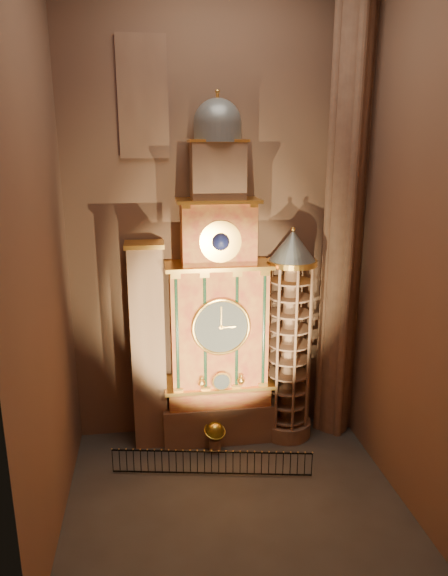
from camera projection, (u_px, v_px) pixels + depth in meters
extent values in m
plane|color=#383330|center=(234.00, 498.00, 21.75)|extent=(14.00, 14.00, 0.00)
plane|color=brown|center=(215.00, 220.00, 24.56)|extent=(22.00, 0.00, 22.00)
plane|color=brown|center=(38.00, 248.00, 17.86)|extent=(0.00, 22.00, 22.00)
plane|color=brown|center=(414.00, 238.00, 19.80)|extent=(0.00, 22.00, 22.00)
cube|color=#8C634C|center=(218.00, 418.00, 26.26)|extent=(5.60, 2.20, 2.00)
cube|color=maroon|center=(218.00, 391.00, 25.86)|extent=(5.00, 2.00, 1.00)
cube|color=#FFB74B|center=(218.00, 382.00, 25.67)|extent=(5.40, 2.30, 0.18)
cube|color=maroon|center=(218.00, 326.00, 24.93)|extent=(4.60, 2.00, 6.00)
cylinder|color=black|center=(177.00, 334.00, 23.83)|extent=(0.32, 0.32, 5.60)
cylinder|color=black|center=(205.00, 333.00, 24.01)|extent=(0.32, 0.32, 5.60)
cylinder|color=black|center=(236.00, 331.00, 24.21)|extent=(0.32, 0.32, 5.60)
cylinder|color=black|center=(263.00, 330.00, 24.39)|extent=(0.32, 0.32, 5.60)
cube|color=#FFB74B|center=(218.00, 265.00, 24.07)|extent=(5.00, 2.25, 0.18)
cylinder|color=#2D3033|center=(221.00, 327.00, 23.89)|extent=(2.60, 0.12, 2.60)
torus|color=#FFB74B|center=(221.00, 327.00, 23.84)|extent=(2.80, 0.16, 2.80)
cylinder|color=#FFB74B|center=(222.00, 381.00, 24.46)|extent=(0.90, 0.10, 0.90)
sphere|color=#FFB74B|center=(202.00, 383.00, 24.39)|extent=(0.36, 0.36, 0.36)
sphere|color=#FFB74B|center=(241.00, 381.00, 24.65)|extent=(0.36, 0.36, 0.36)
cube|color=maroon|center=(218.00, 234.00, 23.74)|extent=(3.40, 1.80, 3.00)
sphere|color=#0B1238|center=(221.00, 242.00, 22.92)|extent=(0.80, 0.80, 0.80)
cube|color=#FFB74B|center=(218.00, 200.00, 23.28)|extent=(3.80, 2.00, 0.15)
cube|color=#8C634C|center=(218.00, 172.00, 22.99)|extent=(2.40, 1.60, 2.60)
sphere|color=slate|center=(218.00, 123.00, 22.43)|extent=(2.10, 2.10, 2.10)
cylinder|color=#FFB74B|center=(217.00, 101.00, 22.20)|extent=(0.14, 0.14, 0.80)
cube|color=#8C634C|center=(148.00, 349.00, 24.73)|extent=(1.60, 1.40, 10.00)
cube|color=#FFB74B|center=(150.00, 390.00, 24.86)|extent=(1.35, 0.10, 2.10)
cube|color=#462512|center=(150.00, 391.00, 24.80)|extent=(1.05, 0.04, 1.75)
cube|color=#FFB74B|center=(148.00, 340.00, 24.17)|extent=(1.35, 0.10, 2.10)
cube|color=#462512|center=(148.00, 341.00, 24.11)|extent=(1.05, 0.04, 1.75)
cube|color=#FFB74B|center=(146.00, 287.00, 23.47)|extent=(1.35, 0.10, 2.10)
cube|color=#462512|center=(146.00, 287.00, 23.42)|extent=(1.05, 0.04, 1.75)
cube|color=#FFB74B|center=(144.00, 244.00, 23.37)|extent=(1.80, 1.60, 0.20)
cylinder|color=#8C634C|center=(286.00, 426.00, 26.62)|extent=(2.50, 2.50, 0.80)
cylinder|color=#8C634C|center=(289.00, 345.00, 25.42)|extent=(0.70, 0.70, 8.20)
cylinder|color=#FFB74B|center=(292.00, 263.00, 24.31)|extent=(2.40, 2.40, 0.25)
cone|color=slate|center=(293.00, 246.00, 24.09)|extent=(2.30, 2.30, 1.50)
sphere|color=#FFB74B|center=(293.00, 229.00, 23.88)|extent=(0.20, 0.20, 0.20)
cylinder|color=#8C634C|center=(344.00, 221.00, 24.45)|extent=(1.60, 1.60, 22.00)
cylinder|color=#8C634C|center=(360.00, 220.00, 24.56)|extent=(0.44, 0.44, 22.00)
cylinder|color=#8C634C|center=(328.00, 221.00, 24.34)|extent=(0.44, 0.44, 22.00)
cylinder|color=#8C634C|center=(339.00, 218.00, 25.21)|extent=(0.44, 0.44, 22.00)
cylinder|color=#8C634C|center=(351.00, 223.00, 23.69)|extent=(0.44, 0.44, 22.00)
cube|color=navy|center=(143.00, 97.00, 22.60)|extent=(2.00, 0.10, 5.00)
cube|color=#8C634C|center=(143.00, 97.00, 22.54)|extent=(2.20, 0.06, 5.20)
cylinder|color=#8C634C|center=(215.00, 445.00, 25.05)|extent=(0.58, 0.58, 0.68)
sphere|color=gold|center=(215.00, 431.00, 24.84)|extent=(0.87, 0.87, 0.87)
torus|color=gold|center=(215.00, 431.00, 24.84)|extent=(1.39, 1.35, 0.47)
cube|color=black|center=(212.00, 452.00, 22.98)|extent=(8.88, 1.63, 0.05)
cube|color=black|center=(212.00, 473.00, 23.28)|extent=(8.88, 1.63, 0.05)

